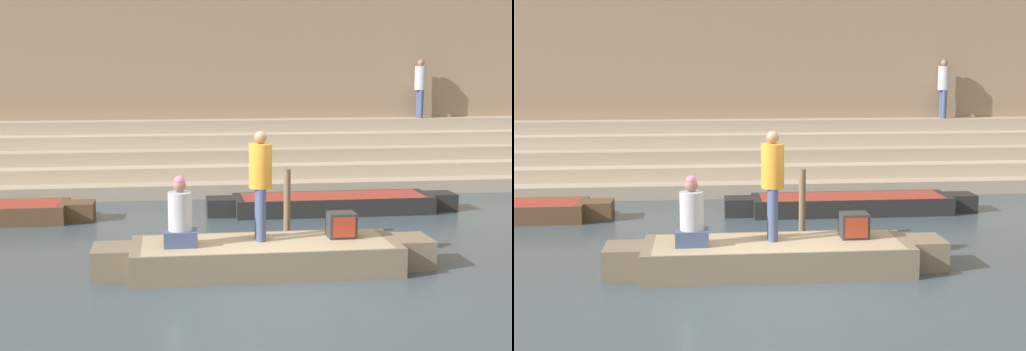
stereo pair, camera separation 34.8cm
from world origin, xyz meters
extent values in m
plane|color=#3D4C56|center=(0.00, 0.00, 0.00)|extent=(120.00, 120.00, 0.00)
cube|color=tan|center=(0.00, 8.62, 0.17)|extent=(36.00, 3.24, 0.35)
cube|color=#B2A28D|center=(0.00, 8.95, 0.52)|extent=(36.00, 2.59, 0.35)
cube|color=tan|center=(0.00, 9.27, 0.87)|extent=(36.00, 1.95, 0.35)
cube|color=#B2A28D|center=(0.00, 9.60, 1.22)|extent=(36.00, 1.30, 0.35)
cube|color=tan|center=(0.00, 9.92, 1.56)|extent=(36.00, 0.65, 0.35)
cube|color=#937A60|center=(0.00, 10.85, 3.68)|extent=(34.20, 1.20, 7.36)
cube|color=brown|center=(0.00, 10.23, 0.30)|extent=(34.20, 0.12, 0.60)
cube|color=#756651|center=(0.02, 0.75, 0.24)|extent=(4.32, 1.42, 0.49)
cube|color=tan|center=(0.02, 0.75, 0.46)|extent=(3.97, 1.32, 0.05)
cube|color=#756651|center=(2.48, 0.75, 0.24)|extent=(0.60, 0.78, 0.49)
cube|color=#756651|center=(-2.44, 0.75, 0.24)|extent=(0.60, 0.78, 0.49)
cylinder|color=olive|center=(-0.63, 1.56, 0.39)|extent=(2.38, 0.04, 0.04)
cylinder|color=#3D4C75|center=(-0.04, 1.00, 0.92)|extent=(0.16, 0.16, 0.86)
cylinder|color=#3D4C75|center=(-0.04, 0.79, 0.92)|extent=(0.16, 0.16, 0.86)
cylinder|color=orange|center=(-0.04, 0.90, 1.71)|extent=(0.38, 0.38, 0.72)
sphere|color=#8C664C|center=(-0.04, 0.90, 2.18)|extent=(0.21, 0.21, 0.21)
cube|color=#3D4C75|center=(-1.35, 0.67, 0.61)|extent=(0.53, 0.41, 0.25)
cylinder|color=#B2B2BC|center=(-1.35, 0.67, 1.05)|extent=(0.38, 0.38, 0.61)
sphere|color=#8C664C|center=(-1.35, 0.67, 1.46)|extent=(0.21, 0.21, 0.21)
sphere|color=pink|center=(-1.35, 0.67, 1.53)|extent=(0.17, 0.17, 0.17)
cube|color=#2D2D2D|center=(1.32, 0.91, 0.70)|extent=(0.45, 0.38, 0.42)
cube|color=#99331E|center=(1.32, 0.71, 0.70)|extent=(0.37, 0.02, 0.34)
cube|color=brown|center=(-3.41, 5.02, 0.20)|extent=(0.58, 0.64, 0.39)
cube|color=black|center=(2.16, 5.10, 0.20)|extent=(4.46, 1.16, 0.39)
cube|color=#993328|center=(2.16, 5.10, 0.37)|extent=(4.10, 1.06, 0.05)
cube|color=black|center=(4.70, 5.10, 0.20)|extent=(0.62, 0.64, 0.39)
cube|color=black|center=(-0.38, 5.10, 0.20)|extent=(0.62, 0.64, 0.39)
cylinder|color=brown|center=(0.69, 2.63, 0.69)|extent=(0.13, 0.13, 1.39)
cylinder|color=#3D4C75|center=(5.90, 10.02, 2.15)|extent=(0.14, 0.14, 0.83)
cylinder|color=#3D4C75|center=(5.90, 9.83, 2.15)|extent=(0.14, 0.14, 0.83)
cylinder|color=#B2B2BC|center=(5.90, 9.92, 2.91)|extent=(0.34, 0.34, 0.69)
sphere|color=#8C664C|center=(5.90, 9.92, 3.35)|extent=(0.20, 0.20, 0.20)
camera|label=1|loc=(-1.54, -10.38, 3.37)|focal=50.00mm
camera|label=2|loc=(-1.19, -10.42, 3.37)|focal=50.00mm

